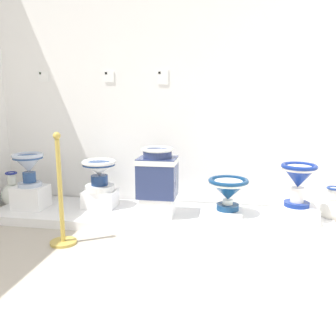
{
  "coord_description": "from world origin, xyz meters",
  "views": [
    {
      "loc": [
        2.63,
        -0.78,
        1.26
      ],
      "look_at": [
        2.04,
        2.62,
        0.57
      ],
      "focal_mm": 37.23,
      "sensor_mm": 36.0,
      "label": 1
    }
  ],
  "objects_px": {
    "antique_toilet_leftmost": "(158,172)",
    "plinth_block_squat_floral": "(296,214)",
    "antique_toilet_central_ornate": "(28,165)",
    "info_placard_third": "(163,77)",
    "plinth_block_central_ornate": "(31,197)",
    "antique_toilet_tall_cobalt": "(228,189)",
    "info_placard_second": "(109,77)",
    "decorative_vase_corner": "(13,194)",
    "plinth_block_broad_patterned": "(100,199)",
    "stanchion_post_near_left": "(61,209)",
    "info_placard_first": "(44,76)",
    "plinth_block_tall_cobalt": "(227,212)",
    "antique_toilet_squat_floral": "(298,178)",
    "antique_toilet_broad_patterned": "(99,171)",
    "decorative_vase_spare": "(332,209)",
    "plinth_block_leftmost": "(158,206)"
  },
  "relations": [
    {
      "from": "decorative_vase_spare",
      "to": "plinth_block_central_ornate",
      "type": "bearing_deg",
      "value": -175.29
    },
    {
      "from": "info_placard_first",
      "to": "stanchion_post_near_left",
      "type": "xyz_separation_m",
      "value": [
        0.71,
        -1.13,
        -1.19
      ]
    },
    {
      "from": "antique_toilet_broad_patterned",
      "to": "info_placard_first",
      "type": "distance_m",
      "value": 1.31
    },
    {
      "from": "plinth_block_broad_patterned",
      "to": "antique_toilet_leftmost",
      "type": "relative_size",
      "value": 0.7
    },
    {
      "from": "info_placard_third",
      "to": "decorative_vase_spare",
      "type": "height_order",
      "value": "info_placard_third"
    },
    {
      "from": "info_placard_second",
      "to": "info_placard_first",
      "type": "bearing_deg",
      "value": 180.0
    },
    {
      "from": "plinth_block_squat_floral",
      "to": "info_placard_third",
      "type": "xyz_separation_m",
      "value": [
        -1.39,
        0.45,
        1.32
      ]
    },
    {
      "from": "antique_toilet_leftmost",
      "to": "plinth_block_broad_patterned",
      "type": "bearing_deg",
      "value": 166.35
    },
    {
      "from": "antique_toilet_central_ornate",
      "to": "antique_toilet_squat_floral",
      "type": "distance_m",
      "value": 2.75
    },
    {
      "from": "plinth_block_squat_floral",
      "to": "antique_toilet_leftmost",
      "type": "bearing_deg",
      "value": -178.02
    },
    {
      "from": "antique_toilet_tall_cobalt",
      "to": "info_placard_second",
      "type": "distance_m",
      "value": 1.8
    },
    {
      "from": "decorative_vase_corner",
      "to": "decorative_vase_spare",
      "type": "xyz_separation_m",
      "value": [
        3.48,
        0.05,
        -0.01
      ]
    },
    {
      "from": "antique_toilet_central_ornate",
      "to": "info_placard_third",
      "type": "height_order",
      "value": "info_placard_third"
    },
    {
      "from": "antique_toilet_tall_cobalt",
      "to": "antique_toilet_leftmost",
      "type": "bearing_deg",
      "value": -168.78
    },
    {
      "from": "plinth_block_central_ornate",
      "to": "plinth_block_broad_patterned",
      "type": "relative_size",
      "value": 0.96
    },
    {
      "from": "plinth_block_leftmost",
      "to": "plinth_block_broad_patterned",
      "type": "bearing_deg",
      "value": 166.35
    },
    {
      "from": "plinth_block_squat_floral",
      "to": "info_placard_first",
      "type": "xyz_separation_m",
      "value": [
        -2.78,
        0.45,
        1.34
      ]
    },
    {
      "from": "plinth_block_tall_cobalt",
      "to": "antique_toilet_tall_cobalt",
      "type": "relative_size",
      "value": 0.73
    },
    {
      "from": "stanchion_post_near_left",
      "to": "plinth_block_tall_cobalt",
      "type": "bearing_deg",
      "value": 28.69
    },
    {
      "from": "info_placard_first",
      "to": "info_placard_second",
      "type": "height_order",
      "value": "info_placard_first"
    },
    {
      "from": "plinth_block_central_ornate",
      "to": "info_placard_third",
      "type": "bearing_deg",
      "value": 20.09
    },
    {
      "from": "plinth_block_squat_floral",
      "to": "antique_toilet_squat_floral",
      "type": "height_order",
      "value": "antique_toilet_squat_floral"
    },
    {
      "from": "info_placard_second",
      "to": "decorative_vase_spare",
      "type": "height_order",
      "value": "info_placard_second"
    },
    {
      "from": "plinth_block_tall_cobalt",
      "to": "antique_toilet_squat_floral",
      "type": "bearing_deg",
      "value": -8.06
    },
    {
      "from": "info_placard_second",
      "to": "decorative_vase_spare",
      "type": "relative_size",
      "value": 0.31
    },
    {
      "from": "antique_toilet_leftmost",
      "to": "stanchion_post_near_left",
      "type": "height_order",
      "value": "stanchion_post_near_left"
    },
    {
      "from": "decorative_vase_spare",
      "to": "info_placard_second",
      "type": "bearing_deg",
      "value": 174.24
    },
    {
      "from": "antique_toilet_tall_cobalt",
      "to": "info_placard_second",
      "type": "relative_size",
      "value": 3.28
    },
    {
      "from": "antique_toilet_central_ornate",
      "to": "info_placard_third",
      "type": "xyz_separation_m",
      "value": [
        1.36,
        0.5,
        0.91
      ]
    },
    {
      "from": "info_placard_first",
      "to": "decorative_vase_spare",
      "type": "distance_m",
      "value": 3.45
    },
    {
      "from": "plinth_block_central_ornate",
      "to": "plinth_block_broad_patterned",
      "type": "xyz_separation_m",
      "value": [
        0.72,
        0.17,
        -0.03
      ]
    },
    {
      "from": "plinth_block_central_ornate",
      "to": "info_placard_third",
      "type": "relative_size",
      "value": 2.16
    },
    {
      "from": "plinth_block_tall_cobalt",
      "to": "plinth_block_squat_floral",
      "type": "distance_m",
      "value": 0.66
    },
    {
      "from": "antique_toilet_central_ornate",
      "to": "plinth_block_broad_patterned",
      "type": "xyz_separation_m",
      "value": [
        0.72,
        0.17,
        -0.39
      ]
    },
    {
      "from": "plinth_block_leftmost",
      "to": "plinth_block_tall_cobalt",
      "type": "bearing_deg",
      "value": 11.22
    },
    {
      "from": "info_placard_third",
      "to": "decorative_vase_corner",
      "type": "relative_size",
      "value": 0.36
    },
    {
      "from": "plinth_block_broad_patterned",
      "to": "antique_toilet_leftmost",
      "type": "xyz_separation_m",
      "value": [
        0.68,
        -0.16,
        0.36
      ]
    },
    {
      "from": "plinth_block_broad_patterned",
      "to": "plinth_block_leftmost",
      "type": "relative_size",
      "value": 1.04
    },
    {
      "from": "antique_toilet_leftmost",
      "to": "antique_toilet_squat_floral",
      "type": "xyz_separation_m",
      "value": [
        1.35,
        0.05,
        -0.02
      ]
    },
    {
      "from": "antique_toilet_central_ornate",
      "to": "antique_toilet_squat_floral",
      "type": "height_order",
      "value": "antique_toilet_central_ornate"
    },
    {
      "from": "plinth_block_squat_floral",
      "to": "decorative_vase_corner",
      "type": "relative_size",
      "value": 0.86
    },
    {
      "from": "antique_toilet_leftmost",
      "to": "info_placard_second",
      "type": "height_order",
      "value": "info_placard_second"
    },
    {
      "from": "info_placard_first",
      "to": "plinth_block_tall_cobalt",
      "type": "bearing_deg",
      "value": -9.5
    },
    {
      "from": "decorative_vase_corner",
      "to": "plinth_block_central_ornate",
      "type": "bearing_deg",
      "value": -30.05
    },
    {
      "from": "antique_toilet_leftmost",
      "to": "plinth_block_squat_floral",
      "type": "height_order",
      "value": "antique_toilet_leftmost"
    },
    {
      "from": "antique_toilet_broad_patterned",
      "to": "info_placard_second",
      "type": "height_order",
      "value": "info_placard_second"
    },
    {
      "from": "info_placard_third",
      "to": "decorative_vase_corner",
      "type": "distance_m",
      "value": 2.18
    },
    {
      "from": "antique_toilet_squat_floral",
      "to": "info_placard_first",
      "type": "xyz_separation_m",
      "value": [
        -2.78,
        0.45,
        0.98
      ]
    },
    {
      "from": "antique_toilet_central_ornate",
      "to": "decorative_vase_corner",
      "type": "xyz_separation_m",
      "value": [
        -0.35,
        0.2,
        -0.4
      ]
    },
    {
      "from": "antique_toilet_broad_patterned",
      "to": "plinth_block_tall_cobalt",
      "type": "relative_size",
      "value": 1.23
    }
  ]
}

